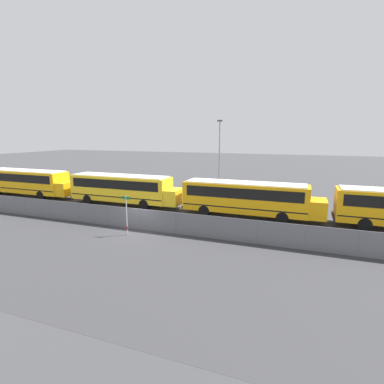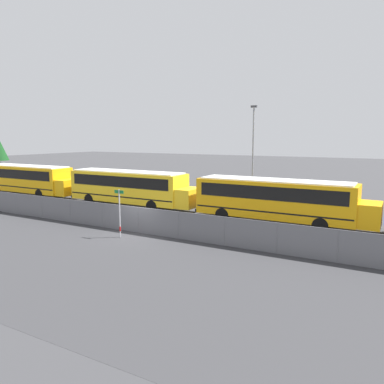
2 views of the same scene
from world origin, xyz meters
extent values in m
plane|color=#38383A|center=(0.00, 0.00, 0.00)|extent=(200.00, 200.00, 0.00)
cube|color=#333335|center=(0.00, -6.00, 0.00)|extent=(126.22, 12.00, 0.01)
cube|color=#9EA0A5|center=(0.00, 0.00, 0.84)|extent=(92.22, 0.03, 1.68)
cube|color=slate|center=(0.00, -0.01, 0.84)|extent=(92.22, 0.01, 1.68)
cylinder|color=slate|center=(0.00, 0.00, 1.68)|extent=(92.22, 0.05, 0.05)
cylinder|color=slate|center=(-12.30, 0.00, 0.84)|extent=(0.07, 0.07, 1.68)
cylinder|color=slate|center=(-9.22, 0.00, 0.84)|extent=(0.07, 0.07, 1.68)
cylinder|color=slate|center=(-6.15, 0.00, 0.84)|extent=(0.07, 0.07, 1.68)
cylinder|color=slate|center=(-3.07, 0.00, 0.84)|extent=(0.07, 0.07, 1.68)
cylinder|color=slate|center=(0.00, 0.00, 0.84)|extent=(0.07, 0.07, 1.68)
cylinder|color=slate|center=(3.07, 0.00, 0.84)|extent=(0.07, 0.07, 1.68)
cylinder|color=slate|center=(6.15, 0.00, 0.84)|extent=(0.07, 0.07, 1.68)
cylinder|color=slate|center=(9.22, 0.00, 0.84)|extent=(0.07, 0.07, 1.68)
cylinder|color=slate|center=(12.30, 0.00, 0.84)|extent=(0.07, 0.07, 1.68)
cube|color=#EDA80F|center=(-19.97, 6.84, 1.82)|extent=(11.20, 2.59, 2.59)
cube|color=black|center=(-19.97, 6.84, 2.39)|extent=(10.30, 2.63, 0.93)
cube|color=black|center=(-19.97, 6.84, 1.10)|extent=(10.98, 2.62, 0.10)
cube|color=#EDA80F|center=(-13.69, 6.84, 1.30)|extent=(1.34, 2.39, 1.56)
cube|color=silver|center=(-19.97, 6.84, 3.17)|extent=(10.64, 2.33, 0.10)
cylinder|color=black|center=(-16.49, 8.01, 0.53)|extent=(1.05, 0.28, 1.05)
cylinder|color=black|center=(-16.49, 5.66, 0.53)|extent=(1.05, 0.28, 1.05)
cylinder|color=black|center=(-23.44, 8.01, 0.53)|extent=(1.05, 0.28, 1.05)
cube|color=yellow|center=(-6.41, 6.93, 1.82)|extent=(11.20, 2.59, 2.59)
cube|color=black|center=(-6.41, 6.93, 2.39)|extent=(10.30, 2.63, 0.93)
cube|color=black|center=(-6.41, 6.93, 1.10)|extent=(10.98, 2.62, 0.10)
cube|color=yellow|center=(-0.13, 6.93, 1.30)|extent=(1.34, 2.39, 1.56)
cube|color=black|center=(-12.06, 6.93, 0.68)|extent=(0.12, 2.59, 0.24)
cube|color=silver|center=(-6.41, 6.93, 3.17)|extent=(10.64, 2.33, 0.10)
cylinder|color=black|center=(-2.93, 8.11, 0.53)|extent=(1.05, 0.28, 1.05)
cylinder|color=black|center=(-2.93, 5.75, 0.53)|extent=(1.05, 0.28, 1.05)
cylinder|color=black|center=(-9.88, 8.11, 0.53)|extent=(1.05, 0.28, 1.05)
cylinder|color=black|center=(-9.88, 5.75, 0.53)|extent=(1.05, 0.28, 1.05)
cube|color=orange|center=(7.00, 6.70, 1.82)|extent=(11.20, 2.59, 2.59)
cube|color=black|center=(7.00, 6.70, 2.39)|extent=(10.30, 2.63, 0.93)
cube|color=black|center=(7.00, 6.70, 1.10)|extent=(10.98, 2.62, 0.10)
cube|color=orange|center=(13.27, 6.70, 1.30)|extent=(1.34, 2.39, 1.56)
cube|color=black|center=(1.35, 6.70, 0.68)|extent=(0.12, 2.59, 0.24)
cube|color=silver|center=(7.00, 6.70, 3.17)|extent=(10.64, 2.33, 0.10)
cylinder|color=black|center=(10.47, 7.88, 0.53)|extent=(1.05, 0.28, 1.05)
cylinder|color=black|center=(10.47, 5.52, 0.53)|extent=(1.05, 0.28, 1.05)
cylinder|color=black|center=(3.52, 7.88, 0.53)|extent=(1.05, 0.28, 1.05)
cylinder|color=black|center=(3.52, 5.52, 0.53)|extent=(1.05, 0.28, 1.05)
cylinder|color=#B7B7BC|center=(-0.26, -1.50, 1.51)|extent=(0.08, 0.08, 3.03)
cylinder|color=red|center=(-0.26, -1.50, 0.55)|extent=(0.09, 0.09, 0.30)
cube|color=#147238|center=(-0.26, -1.50, 2.88)|extent=(0.70, 0.02, 0.20)
cylinder|color=gray|center=(2.05, 15.87, 4.48)|extent=(0.16, 0.16, 8.96)
cube|color=#47474C|center=(2.05, 15.87, 9.11)|extent=(0.60, 0.24, 0.20)
camera|label=1|loc=(11.89, -20.02, 7.46)|focal=28.00mm
camera|label=2|loc=(14.65, -19.17, 6.22)|focal=35.00mm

